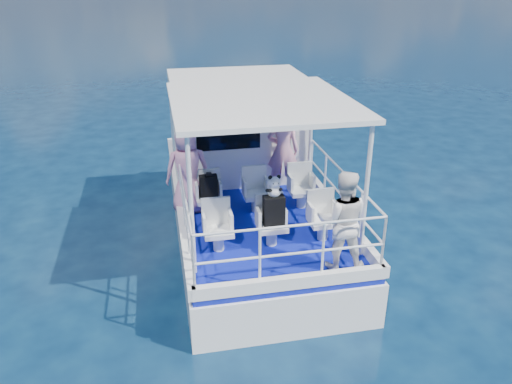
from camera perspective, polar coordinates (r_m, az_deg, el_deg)
The scene contains 20 objects.
ground at distance 9.88m, azimuth 0.25°, elevation -7.33°, with size 2000.00×2000.00×0.00m, color #071C36.
hull at distance 10.73m, azimuth -0.84°, elevation -4.59°, with size 3.00×7.00×1.60m, color white.
deck at distance 10.35m, azimuth -0.86°, elevation -0.46°, with size 2.90×6.90×0.10m, color #091288.
cabin at distance 11.15m, azimuth -2.15°, elevation 7.67°, with size 2.85×2.00×2.20m, color white.
canopy at distance 8.48m, azimuth 0.57°, elevation 10.35°, with size 3.00×3.20×0.08m, color white.
canopy_posts at distance 8.77m, azimuth 0.61°, elevation 3.02°, with size 2.77×2.97×2.20m.
railings at distance 8.72m, azimuth 1.04°, elevation -1.41°, with size 2.84×3.59×1.00m, color white, non-canonical shape.
seat_port_fwd at distance 9.42m, azimuth -5.36°, elevation -1.58°, with size 0.48×0.46×0.38m, color silver.
seat_center_fwd at distance 9.54m, azimuth 0.02°, elevation -1.12°, with size 0.48×0.46×0.38m, color silver.
seat_stbd_fwd at distance 9.74m, azimuth 5.21°, elevation -0.66°, with size 0.48×0.46×0.38m, color silver.
seat_port_aft at distance 8.27m, azimuth -4.32°, elevation -5.43°, with size 0.48×0.46×0.38m, color silver.
seat_center_aft at distance 8.41m, azimuth 1.79°, elevation -4.84°, with size 0.48×0.46×0.38m, color silver.
seat_stbd_aft at distance 8.64m, azimuth 7.63°, elevation -4.22°, with size 0.48×0.46×0.38m, color silver.
passenger_port_fwd at distance 9.36m, azimuth -7.82°, elevation 2.54°, with size 0.63×0.45×1.70m, color pink.
passenger_stbd_fwd at distance 10.18m, azimuth 3.11°, elevation 4.76°, with size 0.65×0.42×1.77m, color pink.
passenger_stbd_aft at distance 7.62m, azimuth 9.83°, elevation -3.27°, with size 0.78×0.61×1.60m, color white.
backpack_port at distance 9.23m, azimuth -5.46°, elevation 0.63°, with size 0.33×0.18×0.43m, color black.
backpack_center at distance 8.18m, azimuth 2.05°, elevation -2.17°, with size 0.34×0.19×0.52m, color black.
compact_camera at distance 9.14m, azimuth -5.41°, elevation 2.05°, with size 0.10×0.06×0.06m, color black.
panda at distance 8.00m, azimuth 2.12°, elevation 0.68°, with size 0.24×0.20×0.37m, color white, non-canonical shape.
Camera 1 is at (-1.72, -8.25, 5.17)m, focal length 35.00 mm.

